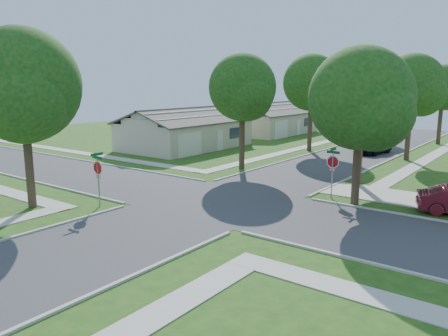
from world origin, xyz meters
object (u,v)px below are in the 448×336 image
tree_ne_corner (361,103)px  house_nw_far (270,122)px  stop_sign_sw (98,170)px  tree_e_near (363,99)px  tree_w_mid (312,85)px  tree_w_near (243,91)px  tree_sw_corner (24,91)px  house_nw_near (186,133)px  stop_sign_ne (333,164)px  tree_e_mid (413,88)px  tree_e_far (443,90)px  tree_w_far (359,93)px  car_curb_east (374,145)px  car_curb_west (383,129)px

tree_ne_corner → house_nw_far: tree_ne_corner is taller
stop_sign_sw → tree_e_near: (9.45, 13.71, 3.61)m
stop_sign_sw → tree_w_mid: size_ratio=0.31×
tree_e_near → tree_w_near: bearing=180.0°
tree_sw_corner → house_nw_near: bearing=111.3°
stop_sign_sw → stop_sign_ne: bearing=45.0°
tree_e_mid → tree_e_far: size_ratio=1.06×
tree_w_mid → tree_ne_corner: bearing=-56.8°
stop_sign_ne → tree_w_far: 30.96m
tree_w_mid → house_nw_far: (-11.35, 10.99, -4.97)m
tree_e_near → tree_w_mid: tree_w_mid is taller
tree_w_near → tree_ne_corner: tree_w_near is taller
tree_w_mid → house_nw_far: bearing=135.9°
tree_e_far → tree_w_mid: (-9.39, -13.00, 0.51)m
tree_sw_corner → tree_ne_corner: size_ratio=1.10×
tree_e_far → car_curb_east: size_ratio=1.83×
house_nw_near → car_curb_east: size_ratio=2.85×
tree_e_near → tree_e_far: bearing=90.0°
tree_e_near → car_curb_west: bearing=104.5°
tree_e_mid → house_nw_near: tree_e_mid is taller
tree_e_far → tree_ne_corner: 29.85m
tree_w_far → car_curb_west: bearing=75.7°
tree_w_mid → house_nw_far: tree_w_mid is taller
tree_ne_corner → tree_e_mid: bearing=95.4°
stop_sign_sw → car_curb_east: stop_sign_sw is taller
house_nw_far → car_curb_west: bearing=31.0°
tree_e_far → tree_w_mid: size_ratio=0.91×
tree_w_near → tree_w_mid: 12.01m
stop_sign_ne → house_nw_near: bearing=153.5°
stop_sign_sw → tree_w_near: (0.06, 13.71, 4.08)m
car_curb_east → tree_sw_corner: bearing=-98.6°
tree_w_mid → house_nw_near: (-11.35, -6.01, -4.97)m
tree_w_far → tree_w_near: bearing=-90.0°
car_curb_west → car_curb_east: bearing=100.0°
stop_sign_sw → stop_sign_ne: (9.40, 9.40, 0.00)m
tree_e_mid → tree_w_mid: bearing=180.0°
house_nw_far → car_curb_east: size_ratio=2.85×
tree_w_mid → tree_e_near: bearing=-52.0°
stop_sign_sw → tree_e_far: bearing=76.3°
stop_sign_ne → tree_e_far: bearing=89.9°
tree_e_mid → car_curb_east: size_ratio=1.93×
car_curb_west → tree_e_near: bearing=99.8°
tree_sw_corner → tree_ne_corner: bearing=39.1°
tree_w_far → house_nw_far: size_ratio=0.59×
tree_w_near → stop_sign_sw: bearing=-90.2°
tree_e_mid → car_curb_east: 6.78m
house_nw_near → house_nw_far: same height
car_curb_west → stop_sign_ne: bearing=98.0°
stop_sign_ne → tree_e_near: bearing=89.3°
car_curb_east → tree_w_near: bearing=-105.2°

